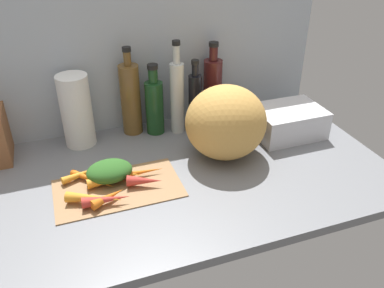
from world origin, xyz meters
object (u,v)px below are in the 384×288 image
at_px(carrot_0, 86,172).
at_px(carrot_1, 94,198).
at_px(carrot_6, 106,200).
at_px(carrot_2, 92,179).
at_px(bottle_3, 195,100).
at_px(dish_rack, 288,121).
at_px(paper_towel_roll, 77,111).
at_px(bottle_1, 154,105).
at_px(carrot_5, 118,173).
at_px(winter_squash, 226,122).
at_px(carrot_4, 108,197).
at_px(cutting_board, 118,188).
at_px(bottle_0, 131,98).
at_px(bottle_2, 177,95).
at_px(carrot_3, 144,181).
at_px(bottle_4, 212,88).
at_px(carrot_7, 141,172).
at_px(carrot_8, 112,179).

xyz_separation_m(carrot_0, carrot_1, (0.00, -0.15, 0.00)).
bearing_deg(carrot_6, carrot_2, 100.87).
bearing_deg(bottle_3, dish_rack, -27.81).
distance_m(paper_towel_roll, bottle_1, 0.29).
height_order(carrot_5, bottle_1, bottle_1).
xyz_separation_m(carrot_0, dish_rack, (0.77, 0.04, 0.03)).
bearing_deg(carrot_1, winter_squash, 15.28).
distance_m(carrot_0, carrot_4, 0.16).
bearing_deg(carrot_4, carrot_6, -123.70).
height_order(carrot_1, dish_rack, dish_rack).
xyz_separation_m(cutting_board, bottle_0, (0.13, 0.35, 0.14)).
bearing_deg(paper_towel_roll, bottle_2, -4.51).
bearing_deg(carrot_4, carrot_5, 66.67).
relative_size(carrot_0, bottle_0, 0.48).
bearing_deg(carrot_4, dish_rack, 14.97).
distance_m(carrot_3, bottle_2, 0.40).
bearing_deg(bottle_1, winter_squash, -52.59).
xyz_separation_m(carrot_0, carrot_6, (0.04, -0.17, 0.00)).
xyz_separation_m(winter_squash, paper_towel_roll, (-0.47, 0.25, 0.01)).
bearing_deg(bottle_2, dish_rack, -23.21).
height_order(carrot_0, bottle_4, bottle_4).
bearing_deg(bottle_2, bottle_3, 0.42).
xyz_separation_m(carrot_7, dish_rack, (0.60, 0.09, 0.03)).
height_order(carrot_8, dish_rack, dish_rack).
distance_m(carrot_6, winter_squash, 0.48).
bearing_deg(carrot_6, carrot_8, 71.25).
xyz_separation_m(carrot_0, bottle_1, (0.29, 0.22, 0.09)).
bearing_deg(dish_rack, carrot_6, -164.39).
bearing_deg(carrot_6, cutting_board, 57.48).
distance_m(carrot_6, paper_towel_roll, 0.42).
relative_size(bottle_1, bottle_2, 0.77).
relative_size(carrot_8, winter_squash, 0.55).
relative_size(carrot_7, dish_rack, 0.57).
bearing_deg(carrot_1, carrot_6, -29.03).
xyz_separation_m(carrot_4, bottle_0, (0.17, 0.41, 0.12)).
height_order(carrot_4, carrot_8, same).
relative_size(bottle_0, bottle_1, 1.23).
height_order(carrot_7, carrot_8, carrot_8).
bearing_deg(bottle_0, dish_rack, -21.58).
distance_m(carrot_1, carrot_6, 0.04).
relative_size(carrot_6, bottle_2, 0.39).
bearing_deg(carrot_7, carrot_3, -93.91).
distance_m(carrot_3, paper_towel_roll, 0.40).
bearing_deg(carrot_7, bottle_2, 51.13).
distance_m(carrot_6, carrot_8, 0.10).
bearing_deg(carrot_0, carrot_2, -73.44).
distance_m(carrot_1, carrot_4, 0.04).
distance_m(carrot_7, dish_rack, 0.61).
height_order(cutting_board, bottle_1, bottle_1).
xyz_separation_m(carrot_5, bottle_3, (0.35, 0.24, 0.10)).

